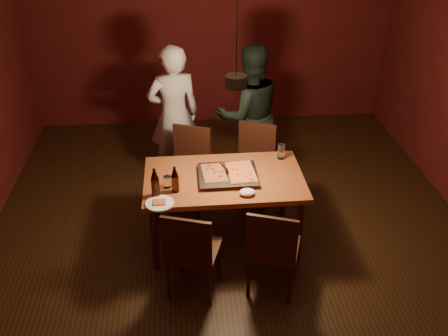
{
  "coord_description": "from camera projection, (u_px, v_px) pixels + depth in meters",
  "views": [
    {
      "loc": [
        -0.45,
        -3.85,
        3.23
      ],
      "look_at": [
        -0.09,
        0.13,
        0.85
      ],
      "focal_mm": 40.0,
      "sensor_mm": 36.0,
      "label": 1
    }
  ],
  "objects": [
    {
      "name": "diner_dark",
      "position": [
        249.0,
        115.0,
        5.73
      ],
      "size": [
        0.9,
        0.76,
        1.65
      ],
      "primitive_type": "imported",
      "rotation": [
        0.0,
        0.0,
        3.32
      ],
      "color": "black",
      "rests_on": "floor"
    },
    {
      "name": "room_shell",
      "position": [
        236.0,
        120.0,
        4.26
      ],
      "size": [
        6.0,
        6.0,
        6.0
      ],
      "color": "#341E0E",
      "rests_on": "ground"
    },
    {
      "name": "pizza_cheese",
      "position": [
        241.0,
        172.0,
        4.67
      ],
      "size": [
        0.27,
        0.41,
        0.02
      ],
      "primitive_type": "cube",
      "rotation": [
        0.0,
        0.0,
        0.06
      ],
      "color": "gold",
      "rests_on": "pizza_tray"
    },
    {
      "name": "pizza_tray",
      "position": [
        228.0,
        176.0,
        4.68
      ],
      "size": [
        0.59,
        0.5,
        0.05
      ],
      "primitive_type": "cube",
      "rotation": [
        0.0,
        0.0,
        0.1
      ],
      "color": "silver",
      "rests_on": "dining_table"
    },
    {
      "name": "water_glass_left",
      "position": [
        167.0,
        182.0,
        4.52
      ],
      "size": [
        0.07,
        0.07,
        0.11
      ],
      "primitive_type": "cylinder",
      "color": "silver",
      "rests_on": "dining_table"
    },
    {
      "name": "diner_white",
      "position": [
        174.0,
        115.0,
        5.73
      ],
      "size": [
        0.67,
        0.51,
        1.64
      ],
      "primitive_type": "imported",
      "rotation": [
        0.0,
        0.0,
        3.34
      ],
      "color": "silver",
      "rests_on": "floor"
    },
    {
      "name": "water_glass_right",
      "position": [
        281.0,
        152.0,
        4.97
      ],
      "size": [
        0.07,
        0.07,
        0.15
      ],
      "primitive_type": "cylinder",
      "color": "silver",
      "rests_on": "dining_table"
    },
    {
      "name": "chair_near_left",
      "position": [
        191.0,
        247.0,
        4.15
      ],
      "size": [
        0.53,
        0.53,
        0.49
      ],
      "rotation": [
        0.0,
        0.0,
        -0.31
      ],
      "color": "#38190F",
      "rests_on": "floor"
    },
    {
      "name": "beer_bottle_a",
      "position": [
        155.0,
        183.0,
        4.36
      ],
      "size": [
        0.07,
        0.07,
        0.28
      ],
      "color": "black",
      "rests_on": "dining_table"
    },
    {
      "name": "beer_bottle_b",
      "position": [
        175.0,
        179.0,
        4.43
      ],
      "size": [
        0.07,
        0.07,
        0.25
      ],
      "color": "black",
      "rests_on": "dining_table"
    },
    {
      "name": "chair_far_right",
      "position": [
        254.0,
        156.0,
        5.48
      ],
      "size": [
        0.55,
        0.55,
        0.49
      ],
      "rotation": [
        0.0,
        0.0,
        2.72
      ],
      "color": "#38190F",
      "rests_on": "floor"
    },
    {
      "name": "dining_table",
      "position": [
        224.0,
        184.0,
        4.74
      ],
      "size": [
        1.5,
        0.9,
        0.75
      ],
      "color": "#9C4F27",
      "rests_on": "floor"
    },
    {
      "name": "napkin",
      "position": [
        247.0,
        192.0,
        4.42
      ],
      "size": [
        0.14,
        0.11,
        0.06
      ],
      "primitive_type": "ellipsoid",
      "color": "white",
      "rests_on": "dining_table"
    },
    {
      "name": "pendant_lamp",
      "position": [
        236.0,
        80.0,
        4.08
      ],
      "size": [
        0.18,
        0.18,
        1.1
      ],
      "color": "black",
      "rests_on": "ceiling"
    },
    {
      "name": "plate_slice",
      "position": [
        160.0,
        203.0,
        4.31
      ],
      "size": [
        0.25,
        0.25,
        0.03
      ],
      "color": "white",
      "rests_on": "dining_table"
    },
    {
      "name": "chair_far_left",
      "position": [
        189.0,
        160.0,
        5.41
      ],
      "size": [
        0.54,
        0.54,
        0.49
      ],
      "rotation": [
        0.0,
        0.0,
        2.78
      ],
      "color": "#38190F",
      "rests_on": "floor"
    },
    {
      "name": "spatula",
      "position": [
        227.0,
        171.0,
        4.67
      ],
      "size": [
        0.16,
        0.26,
        0.04
      ],
      "primitive_type": null,
      "rotation": [
        0.0,
        0.0,
        0.32
      ],
      "color": "silver",
      "rests_on": "pizza_tray"
    },
    {
      "name": "chair_near_right",
      "position": [
        273.0,
        245.0,
        4.18
      ],
      "size": [
        0.53,
        0.53,
        0.49
      ],
      "rotation": [
        0.0,
        0.0,
        -0.34
      ],
      "color": "#38190F",
      "rests_on": "floor"
    },
    {
      "name": "pizza_meat",
      "position": [
        214.0,
        173.0,
        4.66
      ],
      "size": [
        0.24,
        0.36,
        0.02
      ],
      "primitive_type": "cube",
      "rotation": [
        0.0,
        0.0,
        0.08
      ],
      "color": "maroon",
      "rests_on": "pizza_tray"
    }
  ]
}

